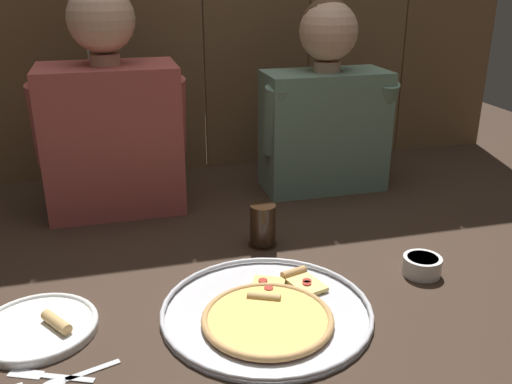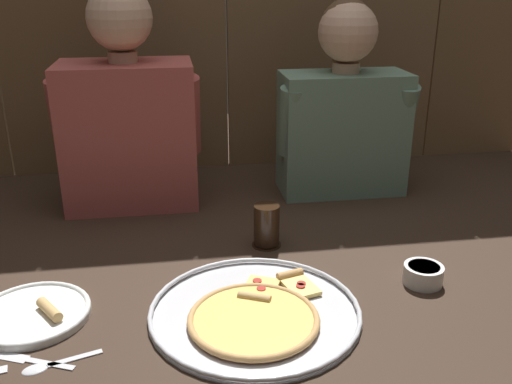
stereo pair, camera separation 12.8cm
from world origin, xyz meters
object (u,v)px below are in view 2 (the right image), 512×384
pizza_tray (255,313)px  drinking_glass (267,226)px  dinner_plate (32,313)px  diner_right (344,108)px  dipping_bowl (423,274)px  diner_left (127,110)px

pizza_tray → drinking_glass: drinking_glass is taller
dinner_plate → drinking_glass: bearing=25.2°
diner_right → dipping_bowl: bearing=-88.3°
diner_left → dinner_plate: bearing=-106.5°
pizza_tray → dipping_bowl: bearing=10.7°
drinking_glass → dipping_bowl: drinking_glass is taller
dinner_plate → diner_left: diner_left is taller
dipping_bowl → diner_right: 0.63m
dinner_plate → drinking_glass: size_ratio=2.12×
diner_left → drinking_glass: bearing=-45.3°
drinking_glass → dipping_bowl: (0.31, -0.24, -0.03)m
dinner_plate → drinking_glass: 0.58m
pizza_tray → dipping_bowl: dipping_bowl is taller
diner_left → dipping_bowl: bearing=-41.7°
pizza_tray → diner_left: bearing=112.1°
pizza_tray → dipping_bowl: size_ratio=4.92×
pizza_tray → diner_right: (0.37, 0.66, 0.26)m
drinking_glass → pizza_tray: bearing=-103.8°
pizza_tray → diner_left: (-0.27, 0.66, 0.27)m
pizza_tray → drinking_glass: size_ratio=3.95×
dinner_plate → diner_right: 1.04m
pizza_tray → diner_right: bearing=60.6°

